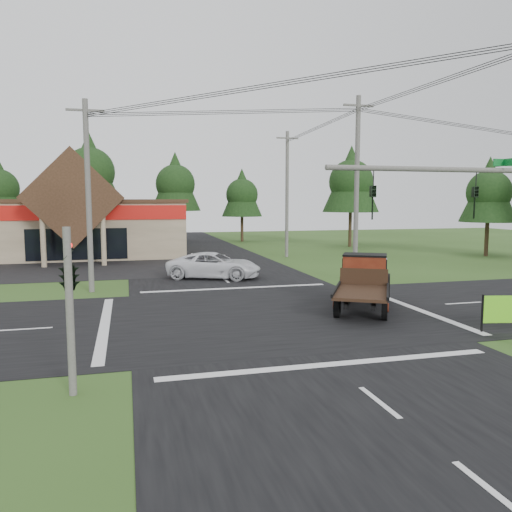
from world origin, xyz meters
name	(u,v)px	position (x,y,z in m)	size (l,w,h in m)	color
ground	(269,315)	(0.00, 0.00, 0.00)	(120.00, 120.00, 0.00)	#2F4D1B
road_ns	(269,315)	(0.00, 0.00, 0.01)	(12.00, 120.00, 0.02)	black
road_ew	(269,315)	(0.00, 0.00, 0.01)	(120.00, 12.00, 0.02)	black
parking_apron	(17,269)	(-14.00, 19.00, 0.01)	(28.00, 14.00, 0.02)	black
cvs_building	(19,226)	(-15.70, 29.57, 2.78)	(30.40, 18.20, 9.19)	gray
traffic_signal_mast	(510,221)	(5.82, -7.50, 4.43)	(8.12, 0.24, 7.00)	#595651
traffic_signal_corner	(68,260)	(-7.50, -7.32, 3.52)	(0.53, 2.48, 4.40)	#595651
utility_pole_nw	(88,195)	(-8.00, 8.00, 5.39)	(2.00, 0.30, 10.50)	#595651
utility_pole_ne	(357,188)	(8.00, 8.00, 5.89)	(2.00, 0.30, 11.50)	#595651
utility_pole_n	(287,193)	(8.00, 22.00, 5.74)	(2.00, 0.30, 11.20)	#595651
tree_row_c	(90,169)	(-10.00, 41.00, 8.72)	(7.28, 7.28, 13.13)	#332316
tree_row_d	(175,182)	(0.00, 42.00, 7.38)	(6.16, 6.16, 11.11)	#332316
tree_row_e	(242,193)	(8.00, 40.00, 6.03)	(5.04, 5.04, 9.09)	#332316
tree_side_ne	(351,180)	(18.00, 30.00, 7.38)	(6.16, 6.16, 11.11)	#332316
tree_side_e_near	(489,190)	(26.00, 18.00, 6.03)	(5.04, 5.04, 9.09)	#332316
antique_flatbed_truck	(363,283)	(4.50, -0.10, 1.27)	(2.33, 6.09, 2.55)	#55180C
white_pickup	(214,265)	(-0.52, 11.24, 0.85)	(2.80, 6.08, 1.69)	white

